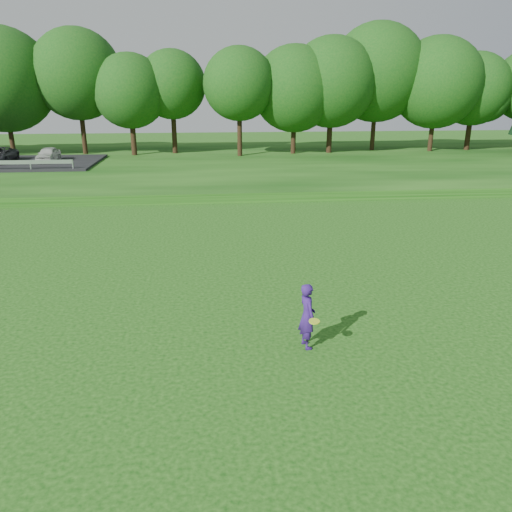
{
  "coord_description": "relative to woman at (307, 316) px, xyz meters",
  "views": [
    {
      "loc": [
        -2.61,
        -10.99,
        6.74
      ],
      "look_at": [
        -1.08,
        4.98,
        1.3
      ],
      "focal_mm": 35.0,
      "sensor_mm": 36.0,
      "label": 1
    }
  ],
  "objects": [
    {
      "name": "berm",
      "position": [
        0.08,
        33.02,
        -0.62
      ],
      "size": [
        130.0,
        30.0,
        0.6
      ],
      "primitive_type": "cube",
      "color": "#0E3D0B",
      "rests_on": "ground"
    },
    {
      "name": "walking_path",
      "position": [
        0.08,
        19.02,
        -0.9
      ],
      "size": [
        130.0,
        1.6,
        0.04
      ],
      "primitive_type": "cube",
      "color": "gray",
      "rests_on": "ground"
    },
    {
      "name": "treeline",
      "position": [
        0.08,
        37.02,
        7.18
      ],
      "size": [
        104.0,
        7.0,
        15.0
      ],
      "primitive_type": null,
      "color": "#104711",
      "rests_on": "berm"
    },
    {
      "name": "woman",
      "position": [
        0.0,
        0.0,
        0.0
      ],
      "size": [
        0.57,
        1.0,
        1.84
      ],
      "color": "navy",
      "rests_on": "ground"
    },
    {
      "name": "ground",
      "position": [
        0.08,
        -0.98,
        -0.92
      ],
      "size": [
        140.0,
        140.0,
        0.0
      ],
      "primitive_type": "plane",
      "color": "#0E3D0B",
      "rests_on": "ground"
    }
  ]
}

